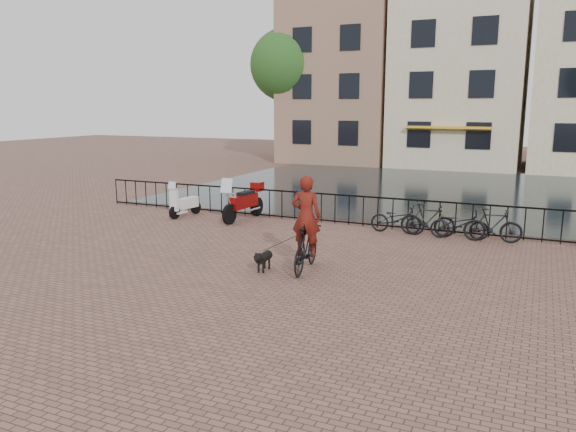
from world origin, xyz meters
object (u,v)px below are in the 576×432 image
at_px(motorcycle, 243,197).
at_px(scooter, 185,198).
at_px(dog, 264,260).
at_px(cyclist, 306,229).

bearing_deg(motorcycle, scooter, -167.62).
distance_m(dog, scooter, 7.58).
bearing_deg(dog, scooter, 136.13).
relative_size(dog, motorcycle, 0.36).
xyz_separation_m(motorcycle, scooter, (-2.25, -0.30, -0.12)).
xyz_separation_m(dog, motorcycle, (-3.46, 5.26, 0.54)).
xyz_separation_m(cyclist, scooter, (-6.65, 4.55, -0.35)).
bearing_deg(cyclist, dog, 17.77).
relative_size(motorcycle, scooter, 1.51).
relative_size(cyclist, dog, 3.34).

